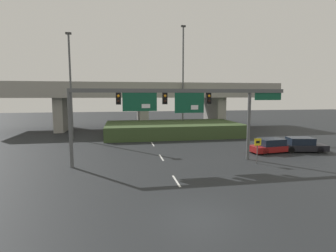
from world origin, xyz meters
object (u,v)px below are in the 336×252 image
Objects in this scene: highway_light_pole_near at (183,77)px; highway_light_pole_far at (71,84)px; parked_sedan_near_right at (272,146)px; parked_sedan_mid_right at (301,145)px; signal_gantry at (177,102)px; speed_limit_sign at (257,147)px.

highway_light_pole_far is at bearing -164.01° from highway_light_pole_near.
parked_sedan_mid_right reaches higher than parked_sedan_near_right.
highway_light_pole_far is 2.77× the size of parked_sedan_mid_right.
highway_light_pole_near reaches higher than parked_sedan_mid_right.
highway_light_pole_near is 20.16m from parked_sedan_mid_right.
signal_gantry is 1.35× the size of highway_light_pole_far.
parked_sedan_near_right is 1.01× the size of parked_sedan_mid_right.
signal_gantry is 11.51m from parked_sedan_near_right.
signal_gantry is 19.59m from highway_light_pole_near.
signal_gantry is at bearing -52.42° from highway_light_pole_far.
highway_light_pole_far is at bearing 143.38° from parked_sedan_near_right.
signal_gantry is at bearing -104.87° from highway_light_pole_near.
parked_sedan_near_right is (10.33, 2.32, -4.49)m from signal_gantry.
signal_gantry is 17.93m from highway_light_pole_far.
parked_sedan_mid_right is at bearing -10.55° from parked_sedan_near_right.
speed_limit_sign is 0.14× the size of highway_light_pole_near.
parked_sedan_near_right is at bearing 12.67° from signal_gantry.
speed_limit_sign is at bearing -41.73° from highway_light_pole_far.
parked_sedan_mid_right is at bearing 27.85° from speed_limit_sign.
parked_sedan_mid_right is (8.56, -16.50, -7.81)m from highway_light_pole_near.
parked_sedan_mid_right is (3.18, -0.17, 0.02)m from parked_sedan_near_right.
parked_sedan_near_right is (21.20, -11.80, -6.49)m from highway_light_pole_far.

